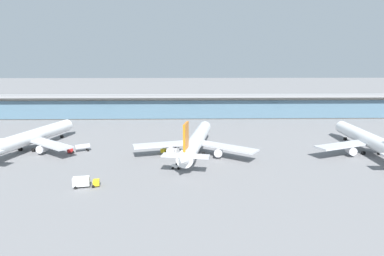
{
  "coord_description": "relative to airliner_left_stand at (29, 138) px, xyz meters",
  "views": [
    {
      "loc": [
        -2.93,
        -112.86,
        35.46
      ],
      "look_at": [
        0.0,
        21.06,
        7.6
      ],
      "focal_mm": 29.96,
      "sensor_mm": 36.0,
      "label": 1
    }
  ],
  "objects": [
    {
      "name": "airliner_centre_stand",
      "position": [
        67.67,
        -6.72,
        0.0
      ],
      "size": [
        46.96,
        61.81,
        16.53
      ],
      "color": "white",
      "rests_on": "ground"
    },
    {
      "name": "airliner_left_stand",
      "position": [
        0.0,
        0.0,
        0.0
      ],
      "size": [
        46.6,
        61.53,
        16.53
      ],
      "color": "white",
      "rests_on": "ground"
    },
    {
      "name": "terminal_building",
      "position": [
        66.31,
        72.73,
        2.66
      ],
      "size": [
        260.64,
        12.8,
        15.2
      ],
      "color": "#9E998E",
      "rests_on": "ground"
    },
    {
      "name": "airliner_right_stand",
      "position": [
        135.68,
        -7.76,
        0.0
      ],
      "size": [
        47.68,
        62.11,
        16.53
      ],
      "color": "white",
      "rests_on": "ground"
    },
    {
      "name": "ground_plane",
      "position": [
        66.31,
        -14.35,
        -5.21
      ],
      "size": [
        1200.0,
        1200.0,
        0.0
      ],
      "primitive_type": "plane",
      "color": "slate"
    },
    {
      "name": "service_truck_mid_apron_yellow",
      "position": [
        34.33,
        -39.84,
        -3.52
      ],
      "size": [
        7.6,
        3.62,
        3.1
      ],
      "color": "yellow",
      "rests_on": "ground"
    },
    {
      "name": "service_truck_at_far_stand_yellow",
      "position": [
        57.88,
        -7.52,
        -3.52
      ],
      "size": [
        7.45,
        5.7,
        3.1
      ],
      "color": "yellow",
      "rests_on": "ground"
    },
    {
      "name": "service_truck_by_tail_red",
      "position": [
        21.09,
        -2.51,
        -3.5
      ],
      "size": [
        8.62,
        6.12,
        2.95
      ],
      "color": "#B21E1E",
      "rests_on": "ground"
    },
    {
      "name": "service_truck_under_wing_white",
      "position": [
        60.28,
        -24.21,
        -4.33
      ],
      "size": [
        3.1,
        2.14,
        2.05
      ],
      "color": "silver",
      "rests_on": "ground"
    }
  ]
}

